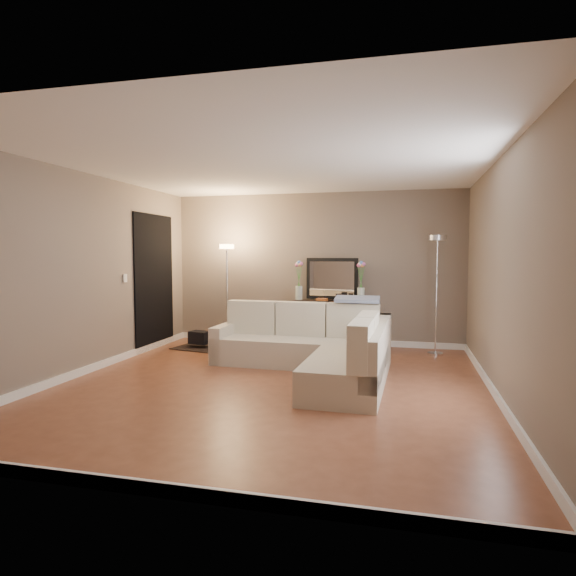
% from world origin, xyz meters
% --- Properties ---
extents(floor, '(5.00, 5.50, 0.01)m').
position_xyz_m(floor, '(0.00, 0.00, -0.01)').
color(floor, brown).
rests_on(floor, ground).
extents(ceiling, '(5.00, 5.50, 0.01)m').
position_xyz_m(ceiling, '(0.00, 0.00, 2.60)').
color(ceiling, white).
rests_on(ceiling, ground).
extents(wall_back, '(5.00, 0.02, 2.60)m').
position_xyz_m(wall_back, '(0.00, 2.76, 1.30)').
color(wall_back, '#786A5C').
rests_on(wall_back, ground).
extents(wall_front, '(5.00, 0.02, 2.60)m').
position_xyz_m(wall_front, '(0.00, -2.76, 1.30)').
color(wall_front, '#786A5C').
rests_on(wall_front, ground).
extents(wall_left, '(0.02, 5.50, 2.60)m').
position_xyz_m(wall_left, '(-2.51, 0.00, 1.30)').
color(wall_left, '#786A5C').
rests_on(wall_left, ground).
extents(wall_right, '(0.02, 5.50, 2.60)m').
position_xyz_m(wall_right, '(2.51, 0.00, 1.30)').
color(wall_right, '#786A5C').
rests_on(wall_right, ground).
extents(baseboard_back, '(5.00, 0.03, 0.10)m').
position_xyz_m(baseboard_back, '(0.00, 2.73, 0.05)').
color(baseboard_back, white).
rests_on(baseboard_back, ground).
extents(baseboard_front, '(5.00, 0.03, 0.10)m').
position_xyz_m(baseboard_front, '(0.00, -2.73, 0.05)').
color(baseboard_front, white).
rests_on(baseboard_front, ground).
extents(baseboard_left, '(0.03, 5.50, 0.10)m').
position_xyz_m(baseboard_left, '(-2.48, 0.00, 0.05)').
color(baseboard_left, white).
rests_on(baseboard_left, ground).
extents(baseboard_right, '(0.03, 5.50, 0.10)m').
position_xyz_m(baseboard_right, '(2.48, 0.00, 0.05)').
color(baseboard_right, white).
rests_on(baseboard_right, ground).
extents(doorway, '(0.02, 1.20, 2.20)m').
position_xyz_m(doorway, '(-2.48, 1.70, 1.10)').
color(doorway, black).
rests_on(doorway, ground).
extents(switch_plate, '(0.02, 0.08, 0.12)m').
position_xyz_m(switch_plate, '(-2.48, 0.85, 1.20)').
color(switch_plate, white).
rests_on(switch_plate, ground).
extents(sectional_sofa, '(2.46, 2.41, 0.86)m').
position_xyz_m(sectional_sofa, '(0.42, 0.75, 0.32)').
color(sectional_sofa, beige).
rests_on(sectional_sofa, floor).
extents(throw_blanket, '(0.63, 0.37, 0.08)m').
position_xyz_m(throw_blanket, '(0.87, 1.33, 0.92)').
color(throw_blanket, gray).
rests_on(throw_blanket, sectional_sofa).
extents(console_table, '(1.29, 0.49, 0.77)m').
position_xyz_m(console_table, '(0.23, 2.43, 0.44)').
color(console_table, black).
rests_on(console_table, floor).
extents(leaning_mirror, '(0.89, 0.15, 0.70)m').
position_xyz_m(leaning_mirror, '(0.32, 2.58, 1.14)').
color(leaning_mirror, black).
rests_on(leaning_mirror, console_table).
extents(table_decor, '(0.53, 0.15, 0.13)m').
position_xyz_m(table_decor, '(0.30, 2.39, 0.82)').
color(table_decor, '#D06124').
rests_on(table_decor, console_table).
extents(flower_vase_left, '(0.15, 0.13, 0.66)m').
position_xyz_m(flower_vase_left, '(-0.22, 2.49, 1.07)').
color(flower_vase_left, silver).
rests_on(flower_vase_left, console_table).
extents(flower_vase_right, '(0.15, 0.13, 0.66)m').
position_xyz_m(flower_vase_right, '(0.83, 2.35, 1.07)').
color(flower_vase_right, silver).
rests_on(flower_vase_right, console_table).
extents(floor_lamp_lit, '(0.29, 0.29, 1.72)m').
position_xyz_m(floor_lamp_lit, '(-1.42, 2.25, 1.21)').
color(floor_lamp_lit, silver).
rests_on(floor_lamp_lit, floor).
extents(floor_lamp_unlit, '(0.30, 0.30, 1.84)m').
position_xyz_m(floor_lamp_unlit, '(1.99, 2.25, 1.30)').
color(floor_lamp_unlit, silver).
rests_on(floor_lamp_unlit, floor).
extents(charcoal_rug, '(1.27, 1.05, 0.01)m').
position_xyz_m(charcoal_rug, '(-1.58, 1.94, 0.01)').
color(charcoal_rug, black).
rests_on(charcoal_rug, floor).
extents(black_bag, '(0.36, 0.28, 0.21)m').
position_xyz_m(black_bag, '(-1.77, 1.88, 0.18)').
color(black_bag, black).
rests_on(black_bag, charcoal_rug).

